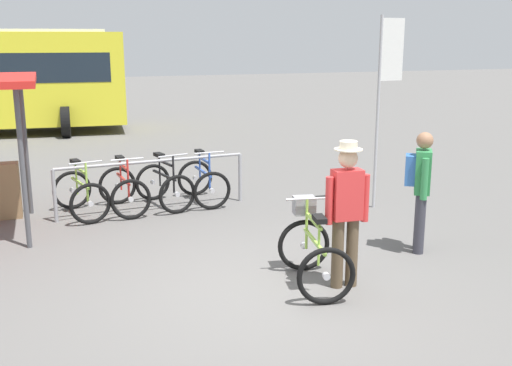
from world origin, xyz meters
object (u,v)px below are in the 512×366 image
at_px(racked_bike_lime, 81,194).
at_px(racked_bike_blue, 203,182).
at_px(featured_bicycle, 313,248).
at_px(racked_bike_red, 124,190).
at_px(person_with_featured_bike, 346,208).
at_px(banner_flag, 386,76).
at_px(pedestrian_with_backpack, 420,184).
at_px(racked_bike_black, 165,186).

xyz_separation_m(racked_bike_lime, racked_bike_blue, (2.09, 0.17, 0.00)).
height_order(racked_bike_lime, featured_bicycle, same).
relative_size(racked_bike_red, person_with_featured_bike, 0.67).
distance_m(racked_bike_blue, banner_flag, 3.61).
bearing_deg(pedestrian_with_backpack, racked_bike_black, 129.71).
bearing_deg(featured_bicycle, pedestrian_with_backpack, 16.96).
bearing_deg(person_with_featured_bike, racked_bike_red, 116.07).
height_order(racked_bike_lime, person_with_featured_bike, person_with_featured_bike).
bearing_deg(racked_bike_red, featured_bicycle, -66.65).
bearing_deg(pedestrian_with_backpack, racked_bike_red, 136.55).
bearing_deg(racked_bike_lime, racked_bike_red, 4.71).
bearing_deg(banner_flag, racked_bike_black, 160.60).
distance_m(racked_bike_lime, pedestrian_with_backpack, 5.34).
bearing_deg(banner_flag, racked_bike_red, 164.36).
distance_m(racked_bike_lime, racked_bike_black, 1.40).
relative_size(featured_bicycle, banner_flag, 0.39).
distance_m(featured_bicycle, person_with_featured_bike, 0.63).
height_order(racked_bike_blue, person_with_featured_bike, person_with_featured_bike).
height_order(racked_bike_red, pedestrian_with_backpack, pedestrian_with_backpack).
bearing_deg(racked_bike_blue, banner_flag, -24.72).
relative_size(racked_bike_blue, featured_bicycle, 0.91).
bearing_deg(person_with_featured_bike, racked_bike_lime, 123.83).
bearing_deg(racked_bike_red, person_with_featured_bike, -63.93).
xyz_separation_m(racked_bike_black, banner_flag, (3.50, -1.23, 1.86)).
distance_m(person_with_featured_bike, banner_flag, 3.86).
bearing_deg(featured_bicycle, racked_bike_lime, 121.85).
distance_m(racked_bike_red, racked_bike_blue, 1.40).
bearing_deg(racked_bike_blue, featured_bicycle, -86.05).
bearing_deg(pedestrian_with_backpack, person_with_featured_bike, -153.34).
xyz_separation_m(person_with_featured_bike, banner_flag, (2.21, 2.89, 1.28)).
xyz_separation_m(racked_bike_black, featured_bicycle, (0.97, -3.93, 0.08)).
height_order(racked_bike_black, person_with_featured_bike, person_with_featured_bike).
bearing_deg(person_with_featured_bike, racked_bike_black, 107.40).
xyz_separation_m(racked_bike_lime, racked_bike_black, (1.40, 0.12, 0.00)).
height_order(racked_bike_black, featured_bicycle, same).
distance_m(pedestrian_with_backpack, banner_flag, 2.59).
bearing_deg(racked_bike_blue, racked_bike_red, -175.28).
xyz_separation_m(racked_bike_red, racked_bike_black, (0.70, 0.06, -0.00)).
relative_size(racked_bike_lime, person_with_featured_bike, 0.69).
xyz_separation_m(racked_bike_black, pedestrian_with_backpack, (2.80, -3.37, 0.57)).
distance_m(featured_bicycle, pedestrian_with_backpack, 1.97).
xyz_separation_m(racked_bike_red, banner_flag, (4.20, -1.18, 1.86)).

